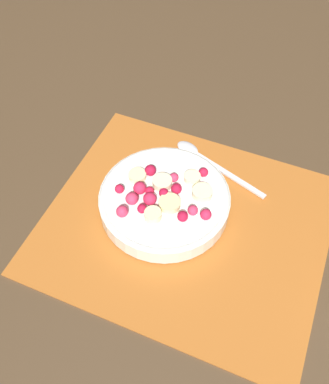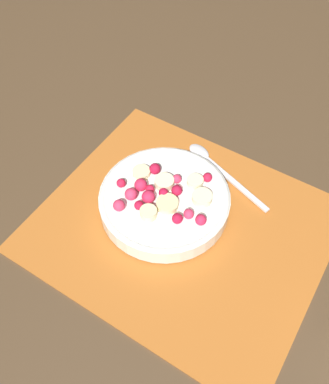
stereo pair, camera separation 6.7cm
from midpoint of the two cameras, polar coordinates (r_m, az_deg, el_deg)
The scene contains 4 objects.
ground_plane at distance 0.69m, azimuth 5.13°, elevation -4.90°, with size 3.00×3.00×0.00m, color #4C3823.
placemat at distance 0.69m, azimuth 5.15°, elevation -4.77°, with size 0.44×0.38×0.01m.
fruit_bowl at distance 0.68m, azimuth 2.78°, elevation -1.16°, with size 0.21×0.21×0.05m.
spoon at distance 0.76m, azimuth 8.86°, elevation 3.70°, with size 0.18×0.08×0.01m.
Camera 2 is at (0.17, -0.33, 0.58)m, focal length 40.00 mm.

